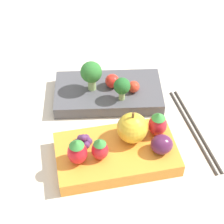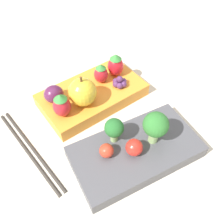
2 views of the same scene
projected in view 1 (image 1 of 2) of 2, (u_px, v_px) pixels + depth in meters
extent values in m
plane|color=beige|center=(116.00, 125.00, 0.70)|extent=(4.00, 4.00, 0.00)
cube|color=#4C4C51|center=(108.00, 93.00, 0.75)|extent=(0.22, 0.12, 0.03)
cube|color=orange|center=(116.00, 154.00, 0.64)|extent=(0.22, 0.14, 0.03)
cylinder|color=#93B770|center=(122.00, 95.00, 0.71)|extent=(0.01, 0.01, 0.02)
sphere|color=#236028|center=(122.00, 86.00, 0.70)|extent=(0.03, 0.03, 0.03)
cylinder|color=#93B770|center=(92.00, 84.00, 0.73)|extent=(0.02, 0.02, 0.02)
sphere|color=#2D702D|center=(91.00, 72.00, 0.71)|extent=(0.04, 0.04, 0.04)
sphere|color=red|center=(134.00, 87.00, 0.73)|extent=(0.02, 0.02, 0.02)
sphere|color=red|center=(111.00, 81.00, 0.73)|extent=(0.03, 0.03, 0.03)
sphere|color=gold|center=(132.00, 128.00, 0.63)|extent=(0.05, 0.05, 0.05)
cylinder|color=brown|center=(133.00, 116.00, 0.61)|extent=(0.00, 0.00, 0.01)
ellipsoid|color=red|center=(77.00, 153.00, 0.60)|extent=(0.03, 0.03, 0.04)
cone|color=#388438|center=(76.00, 143.00, 0.58)|extent=(0.02, 0.02, 0.01)
ellipsoid|color=red|center=(100.00, 150.00, 0.61)|extent=(0.03, 0.03, 0.04)
cone|color=#388438|center=(100.00, 142.00, 0.59)|extent=(0.02, 0.02, 0.01)
ellipsoid|color=red|center=(158.00, 125.00, 0.64)|extent=(0.03, 0.03, 0.04)
cone|color=#388438|center=(159.00, 116.00, 0.62)|extent=(0.02, 0.02, 0.01)
ellipsoid|color=#511E42|center=(162.00, 144.00, 0.62)|extent=(0.04, 0.03, 0.03)
sphere|color=#562D5B|center=(89.00, 141.00, 0.63)|extent=(0.01, 0.01, 0.01)
sphere|color=#562D5B|center=(86.00, 138.00, 0.64)|extent=(0.01, 0.01, 0.01)
sphere|color=#562D5B|center=(81.00, 138.00, 0.64)|extent=(0.01, 0.01, 0.01)
sphere|color=#562D5B|center=(78.00, 142.00, 0.63)|extent=(0.01, 0.01, 0.01)
sphere|color=#562D5B|center=(81.00, 145.00, 0.63)|extent=(0.01, 0.01, 0.01)
sphere|color=#562D5B|center=(86.00, 145.00, 0.63)|extent=(0.01, 0.01, 0.01)
sphere|color=#562D5B|center=(83.00, 138.00, 0.63)|extent=(0.01, 0.01, 0.01)
cylinder|color=#332D28|center=(197.00, 128.00, 0.70)|extent=(0.05, 0.21, 0.01)
cylinder|color=#332D28|center=(192.00, 129.00, 0.69)|extent=(0.05, 0.21, 0.01)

